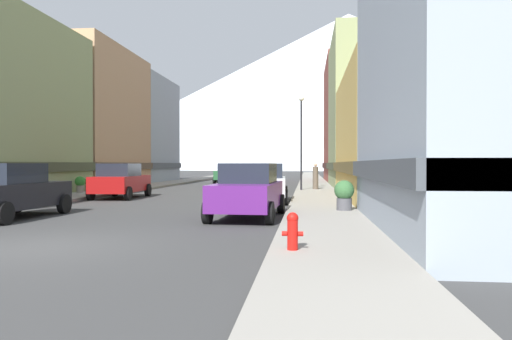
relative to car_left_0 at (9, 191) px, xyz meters
name	(u,v)px	position (x,y,z in m)	size (l,w,h in m)	color
ground_plane	(32,248)	(3.80, -5.06, -0.90)	(400.00, 400.00, 0.00)	#393939
sidewalk_left	(180,182)	(-2.45, 29.94, -0.82)	(2.50, 100.00, 0.15)	gray
sidewalk_right	(313,182)	(10.05, 29.94, -0.82)	(2.50, 100.00, 0.15)	gray
storefront_left_2	(88,121)	(-6.71, 19.75, 4.06)	(6.31, 10.83, 10.26)	tan
storefront_left_3	(117,133)	(-8.65, 29.85, 3.86)	(10.20, 9.23, 9.85)	#99A5B2
storefront_right_1	(417,139)	(14.85, 9.54, 2.06)	(7.39, 12.90, 6.15)	#D8B259
storefront_right_2	(383,115)	(15.02, 21.59, 4.42)	(7.74, 10.55, 11.00)	#8C9966
storefront_right_3	(376,124)	(16.05, 32.65, 4.74)	(9.79, 11.21, 11.63)	brown
car_left_0	(9,191)	(0.00, 0.00, 0.00)	(2.13, 4.43, 1.78)	black
car_left_1	(121,181)	(0.00, 9.26, 0.00)	(2.24, 4.48, 1.78)	#9E1111
car_right_0	(248,190)	(7.60, 1.03, 0.00)	(2.24, 4.48, 1.78)	#591E72
car_right_1	(265,183)	(7.60, 7.41, 0.00)	(2.24, 4.48, 1.78)	silver
car_driving_0	(228,173)	(2.20, 29.45, 0.00)	(2.06, 4.40, 1.78)	#265933
car_driving_1	(231,173)	(2.20, 31.21, 0.00)	(2.06, 4.40, 1.78)	#265933
fire_hydrant_near	(293,230)	(9.25, -5.52, -0.37)	(0.40, 0.22, 0.70)	red
potted_plant_0	(90,184)	(-3.20, 12.50, -0.31)	(0.57, 0.57, 0.87)	gray
potted_plant_1	(344,194)	(10.80, 2.39, -0.18)	(0.69, 0.69, 1.04)	#4C4C51
potted_plant_2	(80,183)	(-3.20, 11.32, -0.23)	(0.57, 0.57, 0.91)	gray
pedestrian_0	(315,177)	(10.05, 16.49, 0.02)	(0.36, 0.36, 1.67)	brown
streetlamp_right	(301,128)	(9.15, 15.49, 3.09)	(0.36, 0.36, 5.86)	black
mountain_backdrop	(348,91)	(32.05, 254.94, 41.32)	(306.96, 306.96, 84.44)	silver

